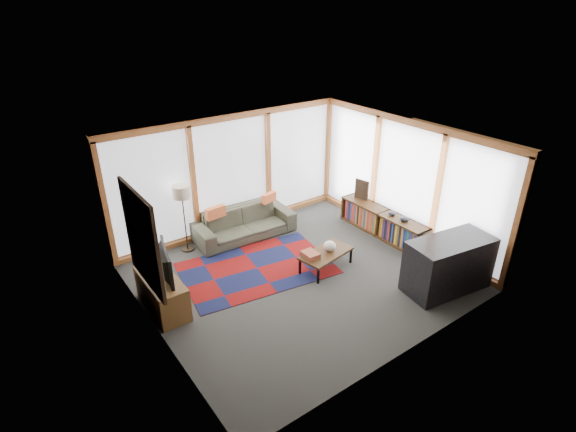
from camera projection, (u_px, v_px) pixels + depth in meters
ground at (300, 276)px, 8.45m from camera, size 5.50×5.50×0.00m
room_envelope at (304, 185)px, 8.43m from camera, size 5.52×5.02×2.62m
rug at (257, 268)px, 8.68m from camera, size 3.05×2.20×0.01m
sofa at (244, 223)px, 9.70m from camera, size 2.22×0.96×0.64m
pillow_left at (216, 212)px, 9.18m from camera, size 0.44×0.17×0.24m
pillow_right at (269, 198)px, 9.89m from camera, size 0.38×0.19×0.20m
floor_lamp at (184, 219)px, 9.01m from camera, size 0.36×0.36×1.44m
coffee_table at (326, 260)px, 8.62m from camera, size 1.14×0.71×0.36m
book_stack at (310, 255)px, 8.35m from camera, size 0.25×0.31×0.10m
vase at (330, 246)px, 8.54m from camera, size 0.26×0.26×0.20m
bookshelf at (383, 223)px, 9.77m from camera, size 0.41×2.26×0.56m
bowl_a at (405, 219)px, 9.23m from camera, size 0.21×0.21×0.09m
bowl_b at (392, 214)px, 9.47m from camera, size 0.17×0.17×0.08m
shelf_picture at (362, 189)px, 10.16m from camera, size 0.11×0.35×0.45m
tv_console at (162, 293)px, 7.46m from camera, size 0.50×1.20×0.60m
television at (161, 263)px, 7.24m from camera, size 0.34×0.94×0.54m
bar_counter at (448, 265)px, 7.91m from camera, size 1.63×0.94×0.97m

